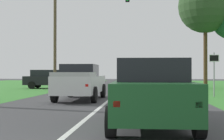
% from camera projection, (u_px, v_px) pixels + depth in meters
% --- Properties ---
extents(ground_plane, '(120.00, 120.00, 0.00)m').
position_uv_depth(ground_plane, '(106.00, 102.00, 15.70)').
color(ground_plane, '#424244').
extents(red_suv_near, '(2.29, 4.67, 1.82)m').
position_uv_depth(red_suv_near, '(151.00, 91.00, 8.53)').
color(red_suv_near, '#194C23').
rests_on(red_suv_near, ground_plane).
extents(pickup_truck_lead, '(2.23, 5.58, 1.92)m').
position_uv_depth(pickup_truck_lead, '(81.00, 82.00, 17.05)').
color(pickup_truck_lead, silver).
rests_on(pickup_truck_lead, ground_plane).
extents(traffic_light, '(6.62, 0.40, 8.69)m').
position_uv_depth(traffic_light, '(74.00, 21.00, 25.23)').
color(traffic_light, brown).
rests_on(traffic_light, ground_plane).
extents(keep_moving_sign, '(0.60, 0.09, 2.72)m').
position_uv_depth(keep_moving_sign, '(214.00, 69.00, 19.25)').
color(keep_moving_sign, gray).
rests_on(keep_moving_sign, ground_plane).
extents(crossing_suv_far, '(4.74, 2.11, 1.75)m').
position_uv_depth(crossing_suv_far, '(49.00, 79.00, 29.64)').
color(crossing_suv_far, black).
rests_on(crossing_suv_far, ground_plane).
extents(extra_tree_1, '(5.05, 5.05, 10.28)m').
position_uv_depth(extra_tree_1, '(205.00, 6.00, 29.54)').
color(extra_tree_1, '#4C351E').
rests_on(extra_tree_1, ground_plane).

